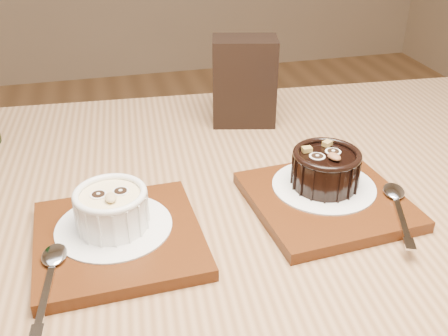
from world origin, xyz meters
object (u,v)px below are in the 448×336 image
at_px(condiment_stand, 244,82).
at_px(table, 224,276).
at_px(ramekin_white, 112,207).
at_px(tray_left, 119,239).
at_px(ramekin_dark, 326,167).
at_px(tray_right, 326,201).

bearing_deg(condiment_stand, table, -110.82).
bearing_deg(ramekin_white, tray_left, -77.09).
relative_size(ramekin_dark, condiment_stand, 0.60).
xyz_separation_m(tray_left, ramekin_white, (-0.00, 0.01, 0.03)).
bearing_deg(ramekin_dark, tray_right, -118.80).
bearing_deg(ramekin_white, ramekin_dark, 2.40).
xyz_separation_m(ramekin_dark, condiment_stand, (-0.04, 0.24, 0.03)).
bearing_deg(ramekin_white, condiment_stand, 46.98).
bearing_deg(ramekin_dark, ramekin_white, 168.96).
distance_m(table, condiment_stand, 0.32).
distance_m(ramekin_white, tray_right, 0.26).
bearing_deg(tray_left, table, 9.06).
bearing_deg(ramekin_white, tray_right, -2.04).
height_order(tray_left, condiment_stand, condiment_stand).
bearing_deg(tray_right, tray_left, -176.66).
distance_m(ramekin_dark, condiment_stand, 0.25).
relative_size(tray_right, condiment_stand, 1.29).
relative_size(tray_left, condiment_stand, 1.29).
bearing_deg(ramekin_dark, tray_left, 171.83).
xyz_separation_m(tray_left, ramekin_dark, (0.26, 0.04, 0.04)).
relative_size(tray_left, ramekin_white, 2.23).
height_order(ramekin_dark, condiment_stand, condiment_stand).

